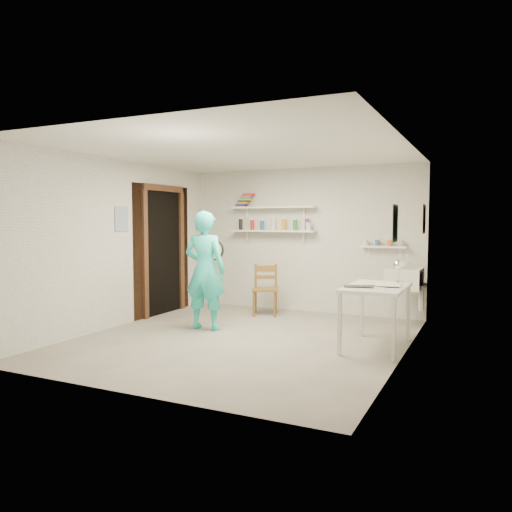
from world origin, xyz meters
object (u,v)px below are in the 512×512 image
at_px(wooden_chair, 265,289).
at_px(desk_lamp, 399,265).
at_px(work_table, 376,317).
at_px(wall_clock, 214,250).
at_px(belfast_sink, 404,278).
at_px(man, 205,270).

height_order(wooden_chair, desk_lamp, desk_lamp).
bearing_deg(desk_lamp, work_table, -112.42).
xyz_separation_m(wall_clock, work_table, (2.37, -0.23, -0.73)).
bearing_deg(wooden_chair, belfast_sink, -17.60).
relative_size(man, wall_clock, 5.56).
xyz_separation_m(man, desk_lamp, (2.57, 0.44, 0.14)).
height_order(man, work_table, man).
bearing_deg(belfast_sink, wall_clock, -154.60).
relative_size(wall_clock, wooden_chair, 0.35).
xyz_separation_m(belfast_sink, desk_lamp, (0.08, -0.96, 0.27)).
distance_m(belfast_sink, work_table, 1.45).
bearing_deg(man, wooden_chair, -109.15).
xyz_separation_m(wall_clock, wooden_chair, (0.32, 1.08, -0.69)).
distance_m(belfast_sink, wall_clock, 2.77).
height_order(belfast_sink, wall_clock, wall_clock).
relative_size(belfast_sink, desk_lamp, 4.26).
xyz_separation_m(man, wall_clock, (0.02, 0.22, 0.28)).
bearing_deg(wall_clock, desk_lamp, 0.25).
bearing_deg(desk_lamp, wooden_chair, 158.93).
xyz_separation_m(belfast_sink, work_table, (-0.11, -1.41, -0.32)).
distance_m(wooden_chair, desk_lamp, 2.46).
height_order(belfast_sink, wooden_chair, belfast_sink).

